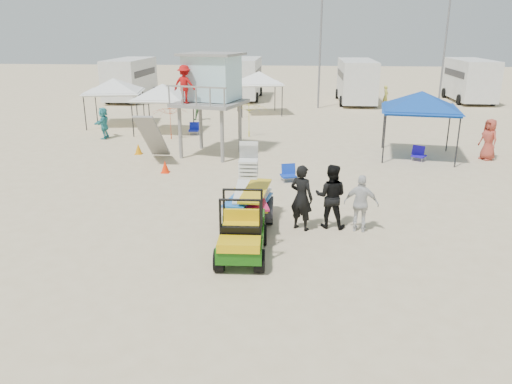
# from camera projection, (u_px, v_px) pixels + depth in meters

# --- Properties ---
(ground) EXTENTS (140.00, 140.00, 0.00)m
(ground) POSITION_uv_depth(u_px,v_px,m) (223.00, 287.00, 11.33)
(ground) COLOR beige
(ground) RESTS_ON ground
(utility_cart) EXTENTS (1.21, 2.25, 1.68)m
(utility_cart) POSITION_uv_depth(u_px,v_px,m) (241.00, 229.00, 12.55)
(utility_cart) COLOR #134E0C
(utility_cart) RESTS_ON ground
(surf_trailer) EXTENTS (1.41, 2.50, 2.19)m
(surf_trailer) POSITION_uv_depth(u_px,v_px,m) (250.00, 195.00, 14.72)
(surf_trailer) COLOR black
(surf_trailer) RESTS_ON ground
(man_left) EXTENTS (0.84, 0.75, 1.94)m
(man_left) POSITION_uv_depth(u_px,v_px,m) (301.00, 198.00, 14.29)
(man_left) COLOR black
(man_left) RESTS_ON ground
(man_mid) EXTENTS (1.03, 0.87, 1.90)m
(man_mid) POSITION_uv_depth(u_px,v_px,m) (331.00, 196.00, 14.46)
(man_mid) COLOR black
(man_mid) RESTS_ON ground
(man_right) EXTENTS (1.05, 0.61, 1.68)m
(man_right) POSITION_uv_depth(u_px,v_px,m) (361.00, 204.00, 14.19)
(man_right) COLOR silver
(man_right) RESTS_ON ground
(lifeguard_tower) EXTENTS (3.42, 3.42, 4.45)m
(lifeguard_tower) POSITION_uv_depth(u_px,v_px,m) (208.00, 82.00, 22.17)
(lifeguard_tower) COLOR gray
(lifeguard_tower) RESTS_ON ground
(canopy_blue) EXTENTS (3.56, 3.56, 3.37)m
(canopy_blue) POSITION_uv_depth(u_px,v_px,m) (422.00, 94.00, 21.86)
(canopy_blue) COLOR black
(canopy_blue) RESTS_ON ground
(canopy_white_a) EXTENTS (2.94, 2.94, 3.10)m
(canopy_white_a) POSITION_uv_depth(u_px,v_px,m) (162.00, 86.00, 27.21)
(canopy_white_a) COLOR black
(canopy_white_a) RESTS_ON ground
(canopy_white_b) EXTENTS (3.57, 3.57, 3.19)m
(canopy_white_b) POSITION_uv_depth(u_px,v_px,m) (113.00, 81.00, 29.32)
(canopy_white_b) COLOR black
(canopy_white_b) RESTS_ON ground
(canopy_white_c) EXTENTS (3.38, 3.38, 3.24)m
(canopy_white_c) POSITION_uv_depth(u_px,v_px,m) (259.00, 74.00, 33.26)
(canopy_white_c) COLOR black
(canopy_white_c) RESTS_ON ground
(umbrella_a) EXTENTS (2.15, 2.18, 1.73)m
(umbrella_a) POSITION_uv_depth(u_px,v_px,m) (170.00, 123.00, 26.03)
(umbrella_a) COLOR red
(umbrella_a) RESTS_ON ground
(umbrella_b) EXTENTS (2.34, 2.37, 1.82)m
(umbrella_b) POSITION_uv_depth(u_px,v_px,m) (249.00, 120.00, 26.64)
(umbrella_b) COLOR yellow
(umbrella_b) RESTS_ON ground
(cone_near) EXTENTS (0.34, 0.34, 0.50)m
(cone_near) POSITION_uv_depth(u_px,v_px,m) (138.00, 149.00, 23.15)
(cone_near) COLOR orange
(cone_near) RESTS_ON ground
(cone_far) EXTENTS (0.34, 0.34, 0.50)m
(cone_far) POSITION_uv_depth(u_px,v_px,m) (165.00, 167.00, 20.18)
(cone_far) COLOR #FF2F08
(cone_far) RESTS_ON ground
(beach_chair_a) EXTENTS (0.60, 0.64, 0.64)m
(beach_chair_a) POSITION_uv_depth(u_px,v_px,m) (194.00, 128.00, 27.55)
(beach_chair_a) COLOR #101DB2
(beach_chair_a) RESTS_ON ground
(beach_chair_b) EXTENTS (0.66, 0.72, 0.64)m
(beach_chair_b) POSITION_uv_depth(u_px,v_px,m) (288.00, 173.00, 19.12)
(beach_chair_b) COLOR #1034AF
(beach_chair_b) RESTS_ON ground
(beach_chair_c) EXTENTS (0.73, 0.82, 0.64)m
(beach_chair_c) POSITION_uv_depth(u_px,v_px,m) (419.00, 153.00, 22.09)
(beach_chair_c) COLOR #2010B4
(beach_chair_c) RESTS_ON ground
(rv_far_left) EXTENTS (2.64, 6.80, 3.25)m
(rv_far_left) POSITION_uv_depth(u_px,v_px,m) (130.00, 77.00, 40.12)
(rv_far_left) COLOR silver
(rv_far_left) RESTS_ON ground
(rv_mid_left) EXTENTS (2.65, 6.50, 3.25)m
(rv_mid_left) POSITION_uv_depth(u_px,v_px,m) (243.00, 77.00, 40.81)
(rv_mid_left) COLOR silver
(rv_mid_left) RESTS_ON ground
(rv_mid_right) EXTENTS (2.64, 7.00, 3.25)m
(rv_mid_right) POSITION_uv_depth(u_px,v_px,m) (356.00, 79.00, 38.65)
(rv_mid_right) COLOR silver
(rv_mid_right) RESTS_ON ground
(rv_far_right) EXTENTS (2.64, 6.60, 3.25)m
(rv_far_right) POSITION_uv_depth(u_px,v_px,m) (470.00, 78.00, 39.34)
(rv_far_right) COLOR silver
(rv_far_right) RESTS_ON ground
(light_pole_left) EXTENTS (0.14, 0.14, 8.00)m
(light_pole_left) POSITION_uv_depth(u_px,v_px,m) (320.00, 51.00, 35.38)
(light_pole_left) COLOR slate
(light_pole_left) RESTS_ON ground
(light_pole_right) EXTENTS (0.14, 0.14, 8.00)m
(light_pole_right) POSITION_uv_depth(u_px,v_px,m) (444.00, 51.00, 36.06)
(light_pole_right) COLOR slate
(light_pole_right) RESTS_ON ground
(distant_beachgoers) EXTENTS (19.36, 16.74, 1.83)m
(distant_beachgoers) POSITION_uv_depth(u_px,v_px,m) (257.00, 119.00, 27.29)
(distant_beachgoers) COLOR #A43D2F
(distant_beachgoers) RESTS_ON ground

